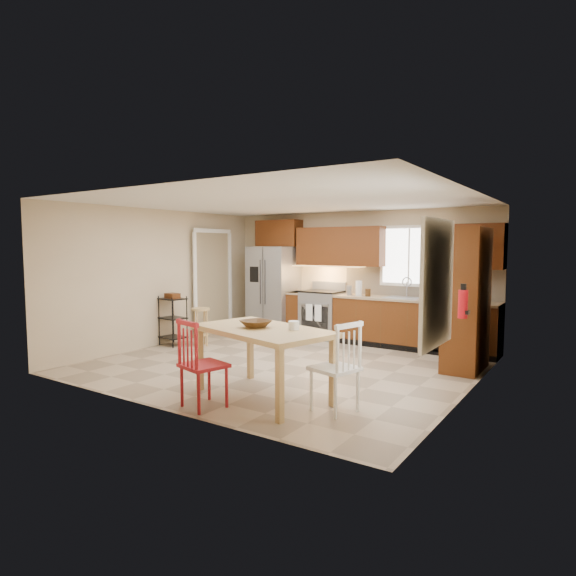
# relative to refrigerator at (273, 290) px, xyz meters

# --- Properties ---
(floor) EXTENTS (5.50, 5.50, 0.00)m
(floor) POSITION_rel_refrigerator_xyz_m (1.70, -2.12, -0.91)
(floor) COLOR tan
(floor) RESTS_ON ground
(ceiling) EXTENTS (5.50, 5.00, 0.02)m
(ceiling) POSITION_rel_refrigerator_xyz_m (1.70, -2.12, 1.59)
(ceiling) COLOR silver
(ceiling) RESTS_ON ground
(wall_back) EXTENTS (5.50, 0.02, 2.50)m
(wall_back) POSITION_rel_refrigerator_xyz_m (1.70, 0.38, 0.34)
(wall_back) COLOR #CCB793
(wall_back) RESTS_ON ground
(wall_front) EXTENTS (5.50, 0.02, 2.50)m
(wall_front) POSITION_rel_refrigerator_xyz_m (1.70, -4.62, 0.34)
(wall_front) COLOR #CCB793
(wall_front) RESTS_ON ground
(wall_left) EXTENTS (0.02, 5.00, 2.50)m
(wall_left) POSITION_rel_refrigerator_xyz_m (-1.05, -2.12, 0.34)
(wall_left) COLOR #CCB793
(wall_left) RESTS_ON ground
(wall_right) EXTENTS (0.02, 5.00, 2.50)m
(wall_right) POSITION_rel_refrigerator_xyz_m (4.45, -2.12, 0.34)
(wall_right) COLOR #CCB793
(wall_right) RESTS_ON ground
(refrigerator) EXTENTS (0.92, 0.75, 1.82)m
(refrigerator) POSITION_rel_refrigerator_xyz_m (0.00, 0.00, 0.00)
(refrigerator) COLOR gray
(refrigerator) RESTS_ON floor
(range_stove) EXTENTS (0.76, 0.63, 0.92)m
(range_stove) POSITION_rel_refrigerator_xyz_m (1.15, 0.06, -0.45)
(range_stove) COLOR gray
(range_stove) RESTS_ON floor
(base_cabinet_narrow) EXTENTS (0.30, 0.60, 0.90)m
(base_cabinet_narrow) POSITION_rel_refrigerator_xyz_m (0.60, 0.08, -0.46)
(base_cabinet_narrow) COLOR #592610
(base_cabinet_narrow) RESTS_ON floor
(base_cabinet_run) EXTENTS (2.92, 0.60, 0.90)m
(base_cabinet_run) POSITION_rel_refrigerator_xyz_m (2.99, 0.08, -0.46)
(base_cabinet_run) COLOR #592610
(base_cabinet_run) RESTS_ON floor
(dishwasher) EXTENTS (0.60, 0.02, 0.78)m
(dishwasher) POSITION_rel_refrigerator_xyz_m (3.55, -0.22, -0.46)
(dishwasher) COLOR black
(dishwasher) RESTS_ON floor
(backsplash) EXTENTS (2.92, 0.03, 0.55)m
(backsplash) POSITION_rel_refrigerator_xyz_m (2.99, 0.36, 0.27)
(backsplash) COLOR beige
(backsplash) RESTS_ON wall_back
(upper_over_fridge) EXTENTS (1.00, 0.35, 0.55)m
(upper_over_fridge) POSITION_rel_refrigerator_xyz_m (0.00, 0.20, 1.19)
(upper_over_fridge) COLOR #5C270F
(upper_over_fridge) RESTS_ON wall_back
(upper_left_block) EXTENTS (1.80, 0.35, 0.75)m
(upper_left_block) POSITION_rel_refrigerator_xyz_m (1.45, 0.20, 0.92)
(upper_left_block) COLOR #5C270F
(upper_left_block) RESTS_ON wall_back
(upper_right_block) EXTENTS (1.00, 0.35, 0.75)m
(upper_right_block) POSITION_rel_refrigerator_xyz_m (3.95, 0.20, 0.92)
(upper_right_block) COLOR #5C270F
(upper_right_block) RESTS_ON wall_back
(window_back) EXTENTS (1.12, 0.04, 1.12)m
(window_back) POSITION_rel_refrigerator_xyz_m (2.80, 0.35, 0.74)
(window_back) COLOR white
(window_back) RESTS_ON wall_back
(sink) EXTENTS (0.62, 0.46, 0.16)m
(sink) POSITION_rel_refrigerator_xyz_m (2.80, 0.08, -0.05)
(sink) COLOR gray
(sink) RESTS_ON base_cabinet_run
(undercab_glow) EXTENTS (1.60, 0.30, 0.01)m
(undercab_glow) POSITION_rel_refrigerator_xyz_m (1.15, 0.17, 0.52)
(undercab_glow) COLOR #FFBF66
(undercab_glow) RESTS_ON wall_back
(soap_bottle) EXTENTS (0.09, 0.09, 0.19)m
(soap_bottle) POSITION_rel_refrigerator_xyz_m (3.18, -0.02, 0.09)
(soap_bottle) COLOR red
(soap_bottle) RESTS_ON base_cabinet_run
(paper_towel) EXTENTS (0.12, 0.12, 0.28)m
(paper_towel) POSITION_rel_refrigerator_xyz_m (1.95, 0.03, 0.13)
(paper_towel) COLOR white
(paper_towel) RESTS_ON base_cabinet_run
(canister_steel) EXTENTS (0.11, 0.11, 0.18)m
(canister_steel) POSITION_rel_refrigerator_xyz_m (1.75, 0.03, 0.08)
(canister_steel) COLOR gray
(canister_steel) RESTS_ON base_cabinet_run
(canister_wood) EXTENTS (0.10, 0.10, 0.14)m
(canister_wood) POSITION_rel_refrigerator_xyz_m (2.15, -0.00, 0.06)
(canister_wood) COLOR #533316
(canister_wood) RESTS_ON base_cabinet_run
(pantry) EXTENTS (0.50, 0.95, 2.10)m
(pantry) POSITION_rel_refrigerator_xyz_m (4.13, -0.93, 0.14)
(pantry) COLOR #592610
(pantry) RESTS_ON floor
(fire_extinguisher) EXTENTS (0.12, 0.12, 0.36)m
(fire_extinguisher) POSITION_rel_refrigerator_xyz_m (4.33, -1.98, 0.19)
(fire_extinguisher) COLOR red
(fire_extinguisher) RESTS_ON wall_right
(window_right) EXTENTS (0.04, 1.02, 1.32)m
(window_right) POSITION_rel_refrigerator_xyz_m (4.38, -3.27, 0.54)
(window_right) COLOR white
(window_right) RESTS_ON wall_right
(doorway) EXTENTS (0.04, 0.95, 2.10)m
(doorway) POSITION_rel_refrigerator_xyz_m (-0.97, -0.82, 0.14)
(doorway) COLOR #8C7A59
(doorway) RESTS_ON wall_left
(dining_table) EXTENTS (1.90, 1.37, 0.84)m
(dining_table) POSITION_rel_refrigerator_xyz_m (2.42, -3.64, -0.49)
(dining_table) COLOR tan
(dining_table) RESTS_ON floor
(chair_red) EXTENTS (0.58, 0.58, 1.01)m
(chair_red) POSITION_rel_refrigerator_xyz_m (2.07, -4.29, -0.41)
(chair_red) COLOR #A71920
(chair_red) RESTS_ON floor
(chair_white) EXTENTS (0.58, 0.58, 1.01)m
(chair_white) POSITION_rel_refrigerator_xyz_m (3.37, -3.59, -0.41)
(chair_white) COLOR white
(chair_white) RESTS_ON floor
(table_bowl) EXTENTS (0.42, 0.42, 0.09)m
(table_bowl) POSITION_rel_refrigerator_xyz_m (2.31, -3.64, -0.06)
(table_bowl) COLOR #533316
(table_bowl) RESTS_ON dining_table
(table_jar) EXTENTS (0.17, 0.17, 0.16)m
(table_jar) POSITION_rel_refrigerator_xyz_m (2.79, -3.53, -0.03)
(table_jar) COLOR white
(table_jar) RESTS_ON dining_table
(bar_stool) EXTENTS (0.43, 0.43, 0.70)m
(bar_stool) POSITION_rel_refrigerator_xyz_m (-0.35, -1.83, -0.56)
(bar_stool) COLOR tan
(bar_stool) RESTS_ON floor
(utility_cart) EXTENTS (0.50, 0.41, 0.92)m
(utility_cart) POSITION_rel_refrigerator_xyz_m (-0.80, -2.08, -0.45)
(utility_cart) COLOR black
(utility_cart) RESTS_ON floor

